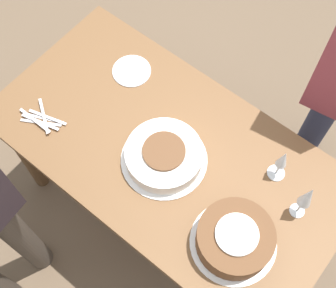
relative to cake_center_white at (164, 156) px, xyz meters
name	(u,v)px	position (x,y,z in m)	size (l,w,h in m)	color
ground_plane	(168,209)	(-0.02, 0.04, -0.77)	(12.00, 12.00, 0.00)	brown
dining_table	(168,163)	(-0.02, 0.04, -0.16)	(1.43, 0.75, 0.73)	brown
cake_center_white	(164,156)	(0.00, 0.00, 0.00)	(0.34, 0.34, 0.09)	white
cake_front_chocolate	(235,239)	(0.40, -0.10, 0.02)	(0.31, 0.31, 0.12)	white
wine_glass_near	(282,161)	(0.37, 0.22, 0.08)	(0.07, 0.07, 0.18)	silver
wine_glass_far	(307,197)	(0.51, 0.15, 0.11)	(0.06, 0.06, 0.22)	silver
dessert_plate_left	(132,71)	(-0.37, 0.24, -0.03)	(0.17, 0.17, 0.01)	silver
fork_pile	(42,119)	(-0.49, -0.17, -0.03)	(0.19, 0.13, 0.02)	silver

